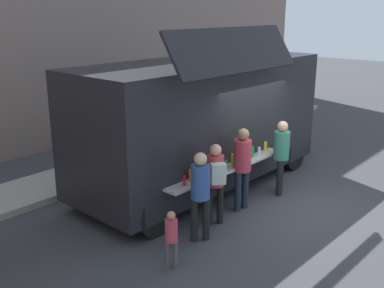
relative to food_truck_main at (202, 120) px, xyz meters
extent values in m
plane|color=#38383D|center=(0.38, -1.85, -1.64)|extent=(60.00, 60.00, 0.00)
cube|color=black|center=(0.00, 0.02, 0.01)|extent=(6.50, 2.53, 2.70)
cube|color=black|center=(-0.69, -1.39, 1.72)|extent=(3.55, 0.67, 0.85)
cube|color=black|center=(-0.68, -1.07, 0.34)|extent=(3.36, 0.20, 1.21)
cube|color=#B7B7BC|center=(-0.68, -1.29, -0.72)|extent=(3.55, 0.45, 0.05)
cylinder|color=red|center=(-2.06, -1.27, -0.60)|extent=(0.06, 0.06, 0.19)
cylinder|color=orange|center=(-1.82, -1.22, -0.57)|extent=(0.07, 0.07, 0.25)
cylinder|color=silver|center=(-1.56, -1.22, -0.57)|extent=(0.08, 0.08, 0.24)
cylinder|color=red|center=(-1.32, -1.25, -0.58)|extent=(0.07, 0.07, 0.22)
cylinder|color=yellow|center=(-1.05, -1.32, -0.60)|extent=(0.08, 0.08, 0.19)
cylinder|color=green|center=(-0.81, -1.31, -0.60)|extent=(0.06, 0.06, 0.19)
cylinder|color=yellow|center=(-0.54, -1.28, -0.57)|extent=(0.07, 0.07, 0.25)
cylinder|color=silver|center=(-0.29, -1.28, -0.57)|extent=(0.07, 0.07, 0.25)
cylinder|color=green|center=(-0.04, -1.30, -0.58)|extent=(0.08, 0.08, 0.23)
cylinder|color=green|center=(0.19, -1.30, -0.57)|extent=(0.07, 0.07, 0.26)
cylinder|color=silver|center=(0.43, -1.31, -0.60)|extent=(0.07, 0.07, 0.18)
cylinder|color=yellow|center=(0.70, -1.31, -0.57)|extent=(0.07, 0.07, 0.25)
cube|color=black|center=(3.16, -0.07, 0.50)|extent=(0.14, 1.99, 1.19)
cylinder|color=black|center=(2.54, 0.97, -1.19)|extent=(0.90, 0.28, 0.90)
cylinder|color=black|center=(2.48, -1.07, -1.19)|extent=(0.90, 0.28, 0.90)
cylinder|color=black|center=(-2.49, 1.11, -1.19)|extent=(0.90, 0.28, 0.90)
cylinder|color=black|center=(-2.55, -0.93, -1.19)|extent=(0.90, 0.28, 0.90)
cylinder|color=#2F5D37|center=(3.93, 2.32, -1.15)|extent=(0.60, 0.60, 0.97)
cylinder|color=#1D2535|center=(-0.63, -1.50, -1.20)|extent=(0.14, 0.14, 0.88)
cylinder|color=#1D2535|center=(-0.40, -1.53, -1.20)|extent=(0.14, 0.14, 0.88)
cylinder|color=#AE3544|center=(-0.52, -1.51, -0.43)|extent=(0.36, 0.36, 0.66)
sphere|color=#9C6E4F|center=(-0.52, -1.51, 0.03)|extent=(0.25, 0.25, 0.25)
cylinder|color=black|center=(-1.51, -1.43, -1.23)|extent=(0.13, 0.13, 0.81)
cylinder|color=black|center=(-1.34, -1.57, -1.23)|extent=(0.13, 0.13, 0.81)
cylinder|color=#AB3942|center=(-1.42, -1.50, -0.52)|extent=(0.34, 0.34, 0.61)
sphere|color=#E3A07E|center=(-1.42, -1.50, -0.10)|extent=(0.23, 0.23, 0.23)
cube|color=beige|center=(-1.59, -1.70, -0.49)|extent=(0.33, 0.31, 0.40)
cylinder|color=black|center=(-2.22, -1.65, -1.22)|extent=(0.13, 0.13, 0.84)
cylinder|color=black|center=(-2.05, -1.79, -1.22)|extent=(0.13, 0.13, 0.84)
cylinder|color=#2D4B8D|center=(-2.14, -1.72, -0.48)|extent=(0.35, 0.35, 0.63)
sphere|color=#DDAB85|center=(-2.14, -1.72, -0.05)|extent=(0.23, 0.23, 0.23)
cylinder|color=black|center=(0.66, -1.74, -1.21)|extent=(0.13, 0.13, 0.85)
cylinder|color=black|center=(0.87, -1.65, -1.21)|extent=(0.13, 0.13, 0.85)
cylinder|color=#328262|center=(0.77, -1.70, -0.46)|extent=(0.35, 0.35, 0.64)
sphere|color=#D8A583|center=(0.77, -1.70, -0.02)|extent=(0.24, 0.24, 0.24)
cylinder|color=#484442|center=(-3.22, -1.92, -1.39)|extent=(0.08, 0.08, 0.50)
cylinder|color=#484442|center=(-3.15, -2.04, -1.39)|extent=(0.08, 0.08, 0.50)
cylinder|color=#AC3844|center=(-3.18, -1.98, -0.94)|extent=(0.21, 0.21, 0.38)
sphere|color=#9D6D54|center=(-3.18, -1.98, -0.68)|extent=(0.14, 0.14, 0.14)
camera|label=1|loc=(-8.05, -6.59, 2.50)|focal=42.93mm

